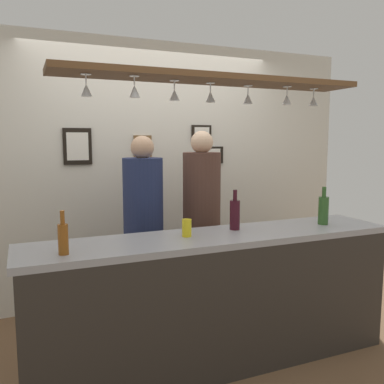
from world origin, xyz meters
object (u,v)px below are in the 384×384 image
at_px(person_middle_brown_shirt, 202,206).
at_px(picture_frame_crest, 143,149).
at_px(bottle_champagne_green, 323,210).
at_px(picture_frame_lower_pair, 210,155).
at_px(picture_frame_caricature, 78,146).
at_px(picture_frame_upper_small, 202,134).
at_px(person_left_navy_shirt, 143,214).
at_px(drink_can, 187,228).
at_px(bottle_beer_amber_tall, 63,238).
at_px(bottle_wine_dark_red, 235,214).

relative_size(person_middle_brown_shirt, picture_frame_crest, 6.56).
height_order(bottle_champagne_green, picture_frame_lower_pair, picture_frame_lower_pair).
height_order(picture_frame_caricature, picture_frame_upper_small, picture_frame_upper_small).
height_order(person_left_navy_shirt, person_middle_brown_shirt, person_middle_brown_shirt).
xyz_separation_m(drink_can, picture_frame_caricature, (-0.54, 1.38, 0.54)).
bearing_deg(picture_frame_upper_small, bottle_beer_amber_tall, -135.78).
relative_size(person_middle_brown_shirt, drink_can, 13.99).
bearing_deg(picture_frame_caricature, bottle_champagne_green, -39.78).
distance_m(bottle_wine_dark_red, picture_frame_caricature, 1.69).
bearing_deg(picture_frame_lower_pair, drink_can, -121.00).
distance_m(picture_frame_crest, picture_frame_lower_pair, 0.75).
relative_size(bottle_beer_amber_tall, picture_frame_caricature, 0.76).
xyz_separation_m(person_left_navy_shirt, drink_can, (0.09, -0.76, 0.02)).
bearing_deg(person_left_navy_shirt, bottle_champagne_green, -32.24).
bearing_deg(picture_frame_lower_pair, bottle_beer_amber_tall, -137.59).
bearing_deg(picture_frame_lower_pair, bottle_champagne_green, -77.01).
bearing_deg(bottle_champagne_green, person_left_navy_shirt, 147.76).
xyz_separation_m(person_middle_brown_shirt, bottle_champagne_green, (0.70, -0.79, 0.05)).
bearing_deg(picture_frame_lower_pair, person_middle_brown_shirt, -121.18).
bearing_deg(picture_frame_caricature, picture_frame_lower_pair, 0.00).
xyz_separation_m(bottle_champagne_green, picture_frame_upper_small, (-0.43, 1.41, 0.61)).
xyz_separation_m(person_left_navy_shirt, picture_frame_caricature, (-0.45, 0.62, 0.56)).
xyz_separation_m(drink_can, picture_frame_crest, (0.09, 1.38, 0.52)).
height_order(bottle_wine_dark_red, picture_frame_lower_pair, picture_frame_lower_pair).
distance_m(person_left_navy_shirt, person_middle_brown_shirt, 0.55).
xyz_separation_m(person_middle_brown_shirt, drink_can, (-0.45, -0.76, -0.01)).
height_order(person_middle_brown_shirt, picture_frame_lower_pair, person_middle_brown_shirt).
xyz_separation_m(picture_frame_caricature, picture_frame_lower_pair, (1.37, 0.00, -0.10)).
height_order(bottle_wine_dark_red, bottle_champagne_green, same).
bearing_deg(picture_frame_upper_small, bottle_wine_dark_red, -103.40).
distance_m(drink_can, picture_frame_crest, 1.48).
bearing_deg(person_left_navy_shirt, drink_can, -82.90).
bearing_deg(picture_frame_caricature, bottle_beer_amber_tall, -100.82).
height_order(person_middle_brown_shirt, bottle_champagne_green, person_middle_brown_shirt).
height_order(drink_can, picture_frame_lower_pair, picture_frame_lower_pair).
bearing_deg(bottle_wine_dark_red, person_middle_brown_shirt, 87.01).
bearing_deg(picture_frame_lower_pair, picture_frame_upper_small, 180.00).
bearing_deg(person_middle_brown_shirt, picture_frame_caricature, 147.83).
bearing_deg(person_left_navy_shirt, picture_frame_upper_small, 37.25).
distance_m(drink_can, picture_frame_upper_small, 1.70).
bearing_deg(person_left_navy_shirt, picture_frame_crest, 73.81).
bearing_deg(person_left_navy_shirt, picture_frame_caricature, 125.63).
xyz_separation_m(drink_can, picture_frame_upper_small, (0.73, 1.38, 0.67)).
relative_size(bottle_champagne_green, picture_frame_crest, 1.15).
xyz_separation_m(bottle_wine_dark_red, bottle_beer_amber_tall, (-1.25, -0.21, -0.02)).
relative_size(bottle_wine_dark_red, picture_frame_lower_pair, 1.00).
xyz_separation_m(person_middle_brown_shirt, picture_frame_lower_pair, (0.38, 0.62, 0.44)).
bearing_deg(picture_frame_crest, picture_frame_lower_pair, 0.00).
bearing_deg(drink_can, picture_frame_caricature, 111.43).
height_order(person_left_navy_shirt, bottle_champagne_green, person_left_navy_shirt).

